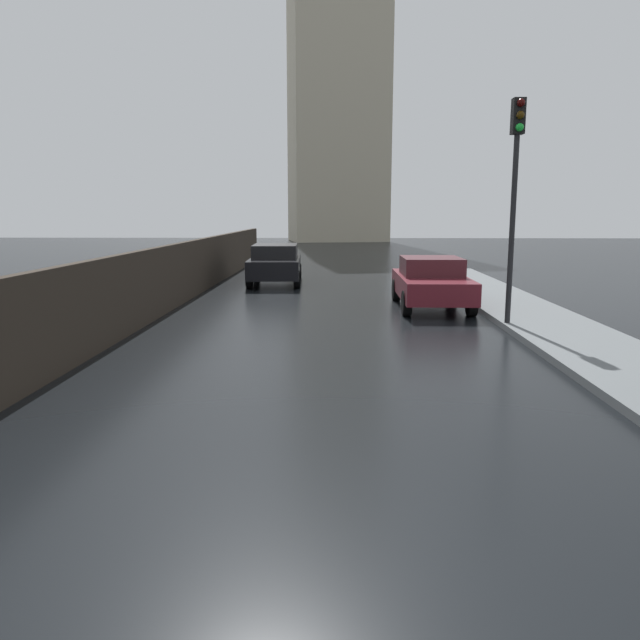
{
  "coord_description": "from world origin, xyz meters",
  "views": [
    {
      "loc": [
        0.26,
        -4.03,
        2.61
      ],
      "look_at": [
        0.0,
        5.09,
        1.02
      ],
      "focal_mm": 34.66,
      "sensor_mm": 36.0,
      "label": 1
    }
  ],
  "objects": [
    {
      "name": "ground",
      "position": [
        0.0,
        0.0,
        0.0
      ],
      "size": [
        120.0,
        120.0,
        0.0
      ],
      "primitive_type": "plane",
      "color": "black"
    },
    {
      "name": "car_maroon_near_kerb",
      "position": [
        2.85,
        13.0,
        0.72
      ],
      "size": [
        1.87,
        4.25,
        1.39
      ],
      "rotation": [
        0.0,
        0.0,
        0.0
      ],
      "color": "maroon",
      "rests_on": "ground"
    },
    {
      "name": "car_black_mid_road",
      "position": [
        -2.04,
        18.74,
        0.76
      ],
      "size": [
        2.02,
        4.42,
        1.44
      ],
      "rotation": [
        0.0,
        0.0,
        3.18
      ],
      "color": "black",
      "rests_on": "ground"
    },
    {
      "name": "traffic_light",
      "position": [
        4.12,
        9.86,
        3.48
      ],
      "size": [
        0.26,
        0.39,
        4.88
      ],
      "color": "black",
      "rests_on": "sidewalk_strip"
    },
    {
      "name": "distant_tower",
      "position": [
        0.2,
        53.61,
        16.2
      ],
      "size": [
        9.44,
        7.81,
        32.41
      ],
      "color": "#B2A88E",
      "rests_on": "ground"
    }
  ]
}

